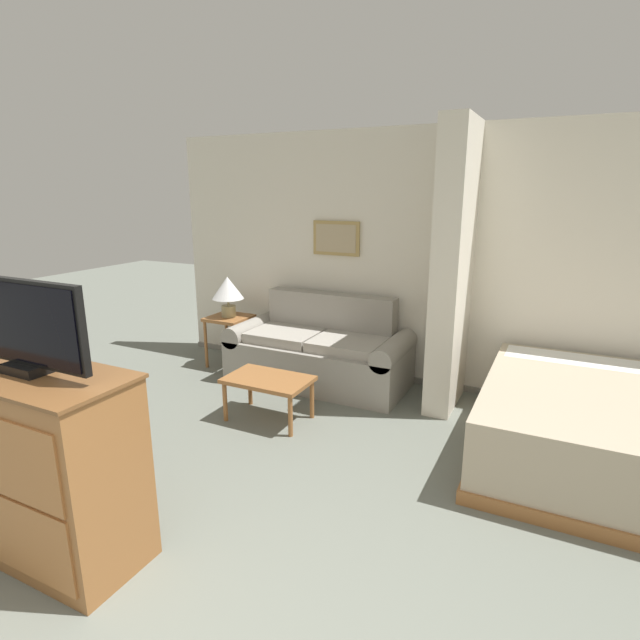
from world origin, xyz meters
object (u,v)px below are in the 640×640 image
Objects in this scene: couch at (320,352)px; tv_dresser at (43,465)px; table_lamp at (228,290)px; bed at (594,426)px; coffee_table at (268,383)px; tv at (21,326)px.

couch is 1.66× the size of tv_dresser.
couch is at bearing 86.05° from tv_dresser.
table_lamp is 3.18m from tv_dresser.
bed is at bearing -12.65° from couch.
coffee_table is (-0.00, -1.02, 0.02)m from couch.
table_lamp is (-1.17, 1.03, 0.55)m from coffee_table.
bed reaches higher than coffee_table.
coffee_table is at bearing -90.10° from couch.
bed is at bearing -8.89° from table_lamp.
couch reaches higher than bed.
tv reaches higher than bed.
tv_dresser reaches higher than coffee_table.
tv is at bearing -93.96° from couch.
tv_dresser is at bearing -138.85° from bed.
table_lamp is at bearing 138.58° from coffee_table.
coffee_table is at bearing -41.42° from table_lamp.
coffee_table is 2.22m from tv.
bed is (3.73, -0.58, -0.60)m from table_lamp.
tv_dresser reaches higher than bed.
couch is at bearing 89.90° from coffee_table.
bed is at bearing 41.14° from tv.
table_lamp is at bearing 179.59° from couch.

